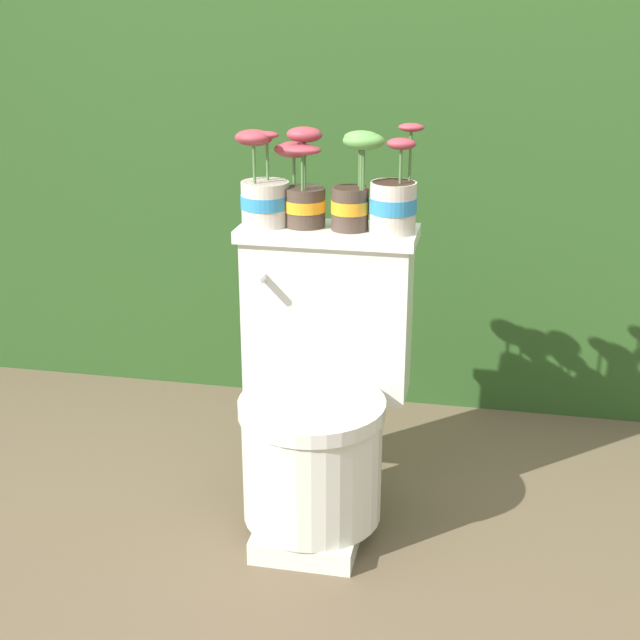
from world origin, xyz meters
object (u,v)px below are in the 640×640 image
Objects in this scene: potted_plant_left at (264,191)px; potted_plant_middle at (354,187)px; potted_plant_midright at (394,201)px; toilet at (318,401)px; potted_plant_midleft at (303,187)px.

potted_plant_middle reaches higher than potted_plant_left.
potted_plant_midright reaches higher than potted_plant_left.
toilet is 3.08× the size of potted_plant_middle.
toilet is 2.92× the size of potted_plant_midright.
potted_plant_middle reaches higher than toilet.
toilet is at bearing -147.01° from potted_plant_midright.
potted_plant_middle is at bearing -3.03° from potted_plant_left.
potted_plant_midleft reaches higher than toilet.
potted_plant_midright is at bearing -3.99° from potted_plant_midleft.
potted_plant_midright reaches higher than toilet.
toilet is 3.06× the size of potted_plant_midleft.
potted_plant_midright is at bearing -1.80° from potted_plant_left.
potted_plant_midleft is (0.10, 0.01, 0.01)m from potted_plant_left.
toilet is at bearing -122.26° from potted_plant_middle.
potted_plant_left is at bearing 176.97° from potted_plant_middle.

